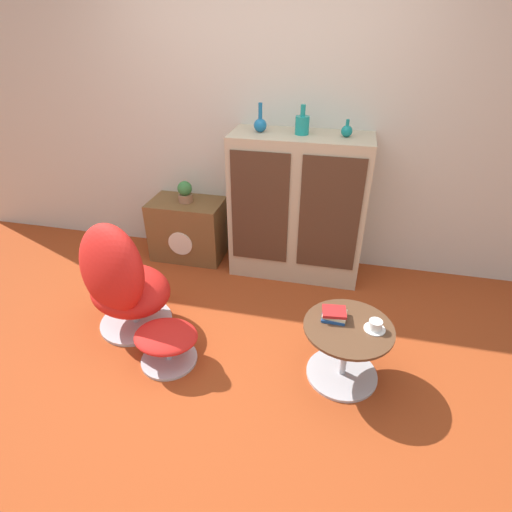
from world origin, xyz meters
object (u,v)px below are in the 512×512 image
object	(u,v)px
vase_inner_left	(302,124)
vase_inner_right	(347,131)
vase_leftmost	(260,124)
coffee_table	(345,349)
teacup	(375,326)
sideboard	(298,208)
book_stack	(334,314)
egg_chair	(121,281)
potted_plant	(185,192)
tv_console	(188,229)
ottoman	(167,340)

from	to	relation	value
vase_inner_left	vase_inner_right	world-z (taller)	vase_inner_left
vase_leftmost	coffee_table	bearing A→B (deg)	-55.66
teacup	coffee_table	bearing A→B (deg)	-176.79
coffee_table	vase_leftmost	world-z (taller)	vase_leftmost
sideboard	vase_leftmost	world-z (taller)	vase_leftmost
coffee_table	book_stack	bearing A→B (deg)	147.49
egg_chair	teacup	xyz separation A→B (m)	(1.74, -0.11, 0.02)
potted_plant	book_stack	xyz separation A→B (m)	(1.43, -1.17, -0.22)
vase_leftmost	vase_inner_left	bearing A→B (deg)	-0.00
book_stack	tv_console	bearing A→B (deg)	140.78
sideboard	vase_inner_right	xyz separation A→B (m)	(0.34, 0.00, 0.67)
egg_chair	vase_inner_right	bearing A→B (deg)	37.34
ottoman	teacup	xyz separation A→B (m)	(1.31, 0.15, 0.26)
vase_leftmost	teacup	size ratio (longest dim) A/B	1.71
book_stack	coffee_table	bearing A→B (deg)	-32.51
book_stack	vase_inner_left	bearing A→B (deg)	109.25
vase_leftmost	vase_inner_right	xyz separation A→B (m)	(0.67, 0.00, -0.02)
ottoman	potted_plant	size ratio (longest dim) A/B	2.20
vase_inner_right	ottoman	bearing A→B (deg)	-126.62
sideboard	vase_inner_left	xyz separation A→B (m)	(-0.00, 0.00, 0.70)
tv_console	egg_chair	size ratio (longest dim) A/B	0.75
potted_plant	teacup	bearing A→B (deg)	-36.10
vase_leftmost	book_stack	xyz separation A→B (m)	(0.73, -1.15, -0.86)
ottoman	potted_plant	bearing A→B (deg)	105.12
vase_inner_left	vase_inner_right	distance (m)	0.34
vase_inner_left	potted_plant	bearing A→B (deg)	178.69
vase_leftmost	vase_inner_left	world-z (taller)	same
vase_inner_left	teacup	xyz separation A→B (m)	(0.65, -1.20, -0.88)
sideboard	vase_inner_right	distance (m)	0.75
ottoman	book_stack	size ratio (longest dim) A/B	2.67
potted_plant	book_stack	distance (m)	1.87
vase_inner_left	potted_plant	world-z (taller)	vase_inner_left
vase_inner_left	book_stack	world-z (taller)	vase_inner_left
egg_chair	book_stack	bearing A→B (deg)	-2.23
teacup	book_stack	distance (m)	0.25
sideboard	book_stack	xyz separation A→B (m)	(0.40, -1.15, -0.18)
vase_inner_left	ottoman	bearing A→B (deg)	-116.16
coffee_table	vase_inner_left	size ratio (longest dim) A/B	2.49
egg_chair	ottoman	world-z (taller)	egg_chair
potted_plant	teacup	xyz separation A→B (m)	(1.68, -1.23, -0.22)
teacup	sideboard	bearing A→B (deg)	118.32
vase_inner_right	teacup	xyz separation A→B (m)	(0.31, -1.20, -0.85)
ottoman	teacup	size ratio (longest dim) A/B	3.32
tv_console	vase_inner_left	size ratio (longest dim) A/B	3.04
coffee_table	teacup	xyz separation A→B (m)	(0.15, 0.01, 0.21)
ottoman	coffee_table	size ratio (longest dim) A/B	0.78
teacup	book_stack	bearing A→B (deg)	168.09
tv_console	teacup	size ratio (longest dim) A/B	5.22
egg_chair	vase_inner_right	xyz separation A→B (m)	(1.43, 1.09, 0.87)
book_stack	vase_inner_right	bearing A→B (deg)	93.09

